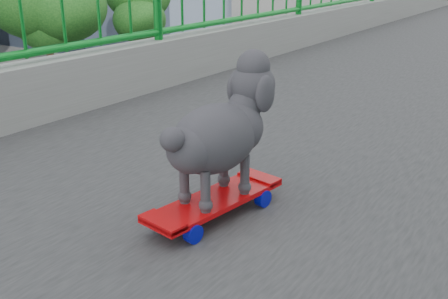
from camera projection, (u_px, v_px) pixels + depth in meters
name	position (u px, v px, depth m)	size (l,w,h in m)	color
railing	(40.00, 241.00, 1.15)	(3.00, 24.00, 1.42)	gray
skateboard	(215.00, 202.00, 1.70)	(0.22, 0.53, 0.07)	red
poodle	(221.00, 130.00, 1.64)	(0.25, 0.50, 0.42)	#2E2C31
car_4	(18.00, 132.00, 22.81)	(1.65, 4.09, 1.39)	#949499
car_6	(131.00, 214.00, 15.45)	(2.37, 5.13, 1.43)	#B30D07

